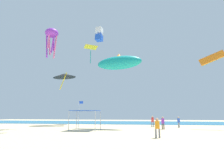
# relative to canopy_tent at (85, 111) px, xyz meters

# --- Properties ---
(ground) EXTENTS (110.00, 110.00, 0.10)m
(ground) POSITION_rel_canopy_tent_xyz_m (5.07, -2.76, -2.39)
(ground) COLOR beige
(ocean_strip) EXTENTS (110.00, 20.83, 0.03)m
(ocean_strip) POSITION_rel_canopy_tent_xyz_m (5.07, 25.98, -2.32)
(ocean_strip) COLOR #1E6B93
(ocean_strip) RESTS_ON ground
(canopy_tent) EXTENTS (3.38, 2.78, 2.46)m
(canopy_tent) POSITION_rel_canopy_tent_xyz_m (0.00, 0.00, 0.00)
(canopy_tent) COLOR #B2B2B7
(canopy_tent) RESTS_ON ground
(person_near_tent) EXTENTS (0.44, 0.39, 1.66)m
(person_near_tent) POSITION_rel_canopy_tent_xyz_m (8.54, -6.75, -1.36)
(person_near_tent) COLOR slate
(person_near_tent) RESTS_ON ground
(person_leftmost) EXTENTS (0.43, 0.41, 1.72)m
(person_leftmost) POSITION_rel_canopy_tent_xyz_m (8.54, 8.56, -1.32)
(person_leftmost) COLOR slate
(person_leftmost) RESTS_ON ground
(person_central) EXTENTS (0.40, 0.40, 1.68)m
(person_central) POSITION_rel_canopy_tent_xyz_m (9.76, 3.43, -1.35)
(person_central) COLOR brown
(person_central) RESTS_ON ground
(person_rightmost) EXTENTS (0.39, 0.41, 1.63)m
(person_rightmost) POSITION_rel_canopy_tent_xyz_m (12.43, 7.79, -1.38)
(person_rightmost) COLOR slate
(person_rightmost) RESTS_ON ground
(banner_flag) EXTENTS (0.61, 0.06, 3.78)m
(banner_flag) POSITION_rel_canopy_tent_xyz_m (-1.50, 1.93, -0.07)
(banner_flag) COLOR silver
(banner_flag) RESTS_ON ground
(kite_box_white) EXTENTS (1.85, 1.99, 3.59)m
(kite_box_white) POSITION_rel_canopy_tent_xyz_m (-3.58, 21.13, 19.53)
(kite_box_white) COLOR white
(kite_diamond_yellow) EXTENTS (3.54, 3.54, 3.71)m
(kite_diamond_yellow) POSITION_rel_canopy_tent_xyz_m (-3.75, 14.49, 13.62)
(kite_diamond_yellow) COLOR yellow
(kite_delta_black) EXTENTS (5.63, 5.60, 3.65)m
(kite_delta_black) POSITION_rel_canopy_tent_xyz_m (-8.19, 11.65, 7.21)
(kite_delta_black) COLOR black
(kite_inflatable_teal) EXTENTS (7.75, 4.03, 2.90)m
(kite_inflatable_teal) POSITION_rel_canopy_tent_xyz_m (3.58, 5.57, 7.71)
(kite_inflatable_teal) COLOR teal
(kite_octopus_purple) EXTENTS (2.52, 2.52, 5.08)m
(kite_octopus_purple) POSITION_rel_canopy_tent_xyz_m (-7.42, 4.00, 12.61)
(kite_octopus_purple) COLOR purple
(kite_parafoil_orange) EXTENTS (3.82, 1.42, 2.39)m
(kite_parafoil_orange) POSITION_rel_canopy_tent_xyz_m (18.00, 7.38, 8.25)
(kite_parafoil_orange) COLOR orange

